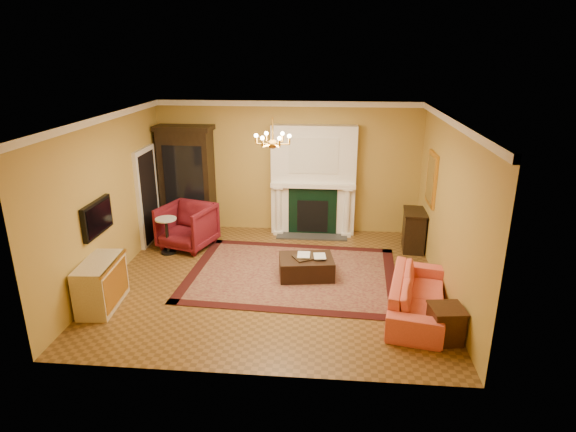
# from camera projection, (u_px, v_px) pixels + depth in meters

# --- Properties ---
(floor) EXTENTS (6.00, 5.50, 0.02)m
(floor) POSITION_uv_depth(u_px,v_px,m) (274.00, 281.00, 8.92)
(floor) COLOR brown
(floor) RESTS_ON ground
(ceiling) EXTENTS (6.00, 5.50, 0.02)m
(ceiling) POSITION_uv_depth(u_px,v_px,m) (272.00, 116.00, 7.94)
(ceiling) COLOR white
(ceiling) RESTS_ON wall_back
(wall_back) EXTENTS (6.00, 0.02, 3.00)m
(wall_back) POSITION_uv_depth(u_px,v_px,m) (288.00, 167.00, 11.03)
(wall_back) COLOR #B18F3F
(wall_back) RESTS_ON floor
(wall_front) EXTENTS (6.00, 0.02, 3.00)m
(wall_front) POSITION_uv_depth(u_px,v_px,m) (246.00, 272.00, 5.83)
(wall_front) COLOR #B18F3F
(wall_front) RESTS_ON floor
(wall_left) EXTENTS (0.02, 5.50, 3.00)m
(wall_left) POSITION_uv_depth(u_px,v_px,m) (108.00, 199.00, 8.69)
(wall_left) COLOR #B18F3F
(wall_left) RESTS_ON floor
(wall_right) EXTENTS (0.02, 5.50, 3.00)m
(wall_right) POSITION_uv_depth(u_px,v_px,m) (449.00, 208.00, 8.17)
(wall_right) COLOR #B18F3F
(wall_right) RESTS_ON floor
(fireplace) EXTENTS (1.90, 0.70, 2.50)m
(fireplace) POSITION_uv_depth(u_px,v_px,m) (313.00, 183.00, 10.90)
(fireplace) COLOR white
(fireplace) RESTS_ON wall_back
(crown_molding) EXTENTS (6.00, 5.50, 0.12)m
(crown_molding) POSITION_uv_depth(u_px,v_px,m) (279.00, 114.00, 8.86)
(crown_molding) COLOR white
(crown_molding) RESTS_ON ceiling
(doorway) EXTENTS (0.08, 1.05, 2.10)m
(doorway) POSITION_uv_depth(u_px,v_px,m) (148.00, 196.00, 10.43)
(doorway) COLOR silver
(doorway) RESTS_ON wall_left
(tv_panel) EXTENTS (0.09, 0.95, 0.58)m
(tv_panel) POSITION_uv_depth(u_px,v_px,m) (97.00, 218.00, 8.17)
(tv_panel) COLOR black
(tv_panel) RESTS_ON wall_left
(gilt_mirror) EXTENTS (0.06, 0.76, 1.05)m
(gilt_mirror) POSITION_uv_depth(u_px,v_px,m) (432.00, 179.00, 9.45)
(gilt_mirror) COLOR gold
(gilt_mirror) RESTS_ON wall_right
(chandelier) EXTENTS (0.63, 0.55, 0.53)m
(chandelier) POSITION_uv_depth(u_px,v_px,m) (273.00, 141.00, 8.07)
(chandelier) COLOR #BA8933
(chandelier) RESTS_ON ceiling
(oriental_rug) EXTENTS (4.06, 3.13, 0.02)m
(oriental_rug) POSITION_uv_depth(u_px,v_px,m) (292.00, 274.00, 9.17)
(oriental_rug) COLOR #430E19
(oriental_rug) RESTS_ON floor
(china_cabinet) EXTENTS (1.21, 0.60, 2.36)m
(china_cabinet) POSITION_uv_depth(u_px,v_px,m) (187.00, 182.00, 11.08)
(china_cabinet) COLOR black
(china_cabinet) RESTS_ON floor
(wingback_armchair) EXTENTS (1.25, 1.21, 1.04)m
(wingback_armchair) POSITION_uv_depth(u_px,v_px,m) (187.00, 224.00, 10.28)
(wingback_armchair) COLOR maroon
(wingback_armchair) RESTS_ON floor
(pedestal_table) EXTENTS (0.43, 0.43, 0.78)m
(pedestal_table) POSITION_uv_depth(u_px,v_px,m) (167.00, 233.00, 9.98)
(pedestal_table) COLOR black
(pedestal_table) RESTS_ON floor
(commode) EXTENTS (0.59, 1.11, 0.80)m
(commode) POSITION_uv_depth(u_px,v_px,m) (101.00, 284.00, 7.91)
(commode) COLOR beige
(commode) RESTS_ON floor
(coral_sofa) EXTENTS (1.02, 2.19, 0.82)m
(coral_sofa) POSITION_uv_depth(u_px,v_px,m) (418.00, 290.00, 7.70)
(coral_sofa) COLOR #E9584A
(coral_sofa) RESTS_ON floor
(end_table) EXTENTS (0.50, 0.50, 0.51)m
(end_table) POSITION_uv_depth(u_px,v_px,m) (445.00, 325.00, 7.00)
(end_table) COLOR #38200F
(end_table) RESTS_ON floor
(console_table) EXTENTS (0.49, 0.78, 0.83)m
(console_table) POSITION_uv_depth(u_px,v_px,m) (414.00, 231.00, 10.21)
(console_table) COLOR black
(console_table) RESTS_ON floor
(leather_ottoman) EXTENTS (1.09, 0.86, 0.37)m
(leather_ottoman) POSITION_uv_depth(u_px,v_px,m) (306.00, 267.00, 9.01)
(leather_ottoman) COLOR black
(leather_ottoman) RESTS_ON oriental_rug
(ottoman_tray) EXTENTS (0.53, 0.50, 0.03)m
(ottoman_tray) POSITION_uv_depth(u_px,v_px,m) (306.00, 257.00, 8.94)
(ottoman_tray) COLOR black
(ottoman_tray) RESTS_ON leather_ottoman
(book_a) EXTENTS (0.23, 0.03, 0.31)m
(book_a) POSITION_uv_depth(u_px,v_px,m) (297.00, 248.00, 8.92)
(book_a) COLOR gray
(book_a) RESTS_ON ottoman_tray
(book_b) EXTENTS (0.22, 0.05, 0.30)m
(book_b) POSITION_uv_depth(u_px,v_px,m) (314.00, 249.00, 8.87)
(book_b) COLOR gray
(book_b) RESTS_ON ottoman_tray
(topiary_left) EXTENTS (0.17, 0.17, 0.45)m
(topiary_left) POSITION_uv_depth(u_px,v_px,m) (287.00, 171.00, 10.82)
(topiary_left) COLOR gray
(topiary_left) RESTS_ON fireplace
(topiary_right) EXTENTS (0.15, 0.15, 0.39)m
(topiary_right) POSITION_uv_depth(u_px,v_px,m) (339.00, 173.00, 10.73)
(topiary_right) COLOR gray
(topiary_right) RESTS_ON fireplace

